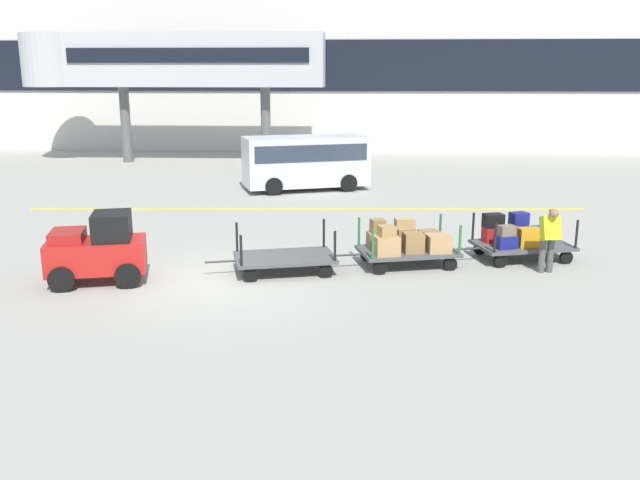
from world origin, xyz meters
name	(u,v)px	position (x,y,z in m)	size (l,w,h in m)	color
ground_plane	(219,281)	(0.00, 0.00, 0.00)	(120.00, 120.00, 0.00)	#9E9B91
apron_lead_line	(307,209)	(1.34, 8.27, 0.00)	(18.98, 0.20, 0.01)	yellow
terminal_building	(308,73)	(0.00, 25.98, 4.44)	(48.98, 2.51, 8.87)	silver
jet_bridge	(160,61)	(-6.95, 19.99, 5.06)	(15.24, 3.00, 6.42)	#B7B7BC
baggage_tug	(98,250)	(-2.63, -0.25, 0.75)	(2.31, 1.67, 1.58)	red
baggage_cart_lead	(284,258)	(1.39, 0.78, 0.35)	(3.09, 1.93, 1.10)	#4C4C4F
baggage_cart_middle	(406,243)	(4.25, 1.49, 0.57)	(3.09, 1.93, 1.11)	#4C4C4F
baggage_cart_tail	(518,238)	(7.08, 2.28, 0.55)	(3.09, 1.93, 1.13)	#4C4C4F
baggage_handler	(549,237)	(7.51, 1.09, 0.87)	(0.47, 0.48, 1.56)	#4C4C4C
shuttle_van	(306,159)	(0.98, 12.16, 1.23)	(5.16, 3.37, 2.10)	silver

